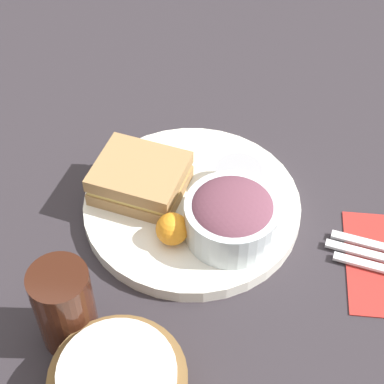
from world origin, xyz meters
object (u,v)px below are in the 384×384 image
(plate, at_px, (192,206))
(drink_glass, at_px, (65,307))
(sandwich, at_px, (140,178))
(salad_bowl, at_px, (232,215))
(dressing_cup, at_px, (238,179))

(plate, relative_size, drink_glass, 2.50)
(plate, bearing_deg, sandwich, -11.02)
(salad_bowl, height_order, dressing_cup, salad_bowl)
(sandwich, distance_m, dressing_cup, 0.14)
(sandwich, relative_size, drink_glass, 1.17)
(sandwich, height_order, dressing_cup, sandwich)
(sandwich, bearing_deg, drink_glass, 77.28)
(sandwich, relative_size, salad_bowl, 1.14)
(plate, xyz_separation_m, drink_glass, (0.13, 0.21, 0.05))
(plate, height_order, sandwich, sandwich)
(sandwich, distance_m, salad_bowl, 0.15)
(dressing_cup, relative_size, drink_glass, 0.54)
(salad_bowl, xyz_separation_m, drink_glass, (0.18, 0.16, 0.00))
(plate, distance_m, sandwich, 0.08)
(dressing_cup, bearing_deg, plate, 26.75)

